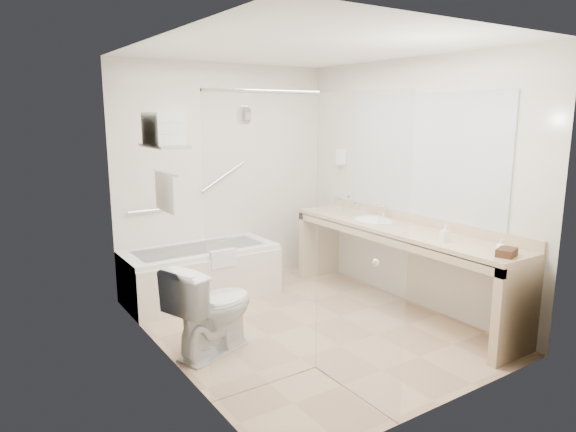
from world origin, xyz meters
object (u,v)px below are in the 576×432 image
toilet (212,308)px  water_bottle_left (348,206)px  vanity_counter (398,247)px  bathtub (201,273)px  amenity_basket (507,252)px

toilet → water_bottle_left: bearing=-92.3°
vanity_counter → toilet: size_ratio=3.47×
toilet → bathtub: bearing=-39.4°
vanity_counter → toilet: (-1.97, 0.14, -0.26)m
bathtub → vanity_counter: size_ratio=0.59×
bathtub → water_bottle_left: bearing=-23.2°
bathtub → water_bottle_left: water_bottle_left is taller
bathtub → water_bottle_left: size_ratio=7.16×
toilet → amenity_basket: 2.40m
bathtub → toilet: toilet is taller
amenity_basket → water_bottle_left: size_ratio=0.83×
toilet → vanity_counter: bearing=-113.7°
water_bottle_left → vanity_counter: bearing=-87.8°
bathtub → amenity_basket: amenity_basket is taller
toilet → amenity_basket: size_ratio=4.18×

